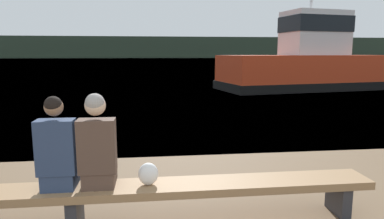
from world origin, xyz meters
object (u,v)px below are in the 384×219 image
at_px(bench_main, 74,195).
at_px(shopping_bag, 148,174).
at_px(tugboat_red, 307,65).
at_px(person_right, 98,146).
at_px(person_left, 57,150).

xyz_separation_m(bench_main, shopping_bag, (0.81, 0.00, 0.21)).
height_order(shopping_bag, tugboat_red, tugboat_red).
bearing_deg(tugboat_red, bench_main, 136.62).
relative_size(person_right, shopping_bag, 4.11).
bearing_deg(bench_main, person_left, 176.07).
bearing_deg(person_right, person_left, 179.68).
height_order(person_left, person_right, person_right).
bearing_deg(person_left, tugboat_red, 56.25).
distance_m(person_left, person_right, 0.42).
relative_size(bench_main, tugboat_red, 0.69).
bearing_deg(shopping_bag, person_left, 179.51).
distance_m(shopping_bag, tugboat_red, 16.62).
distance_m(person_right, shopping_bag, 0.63).
xyz_separation_m(person_left, tugboat_red, (9.51, 14.23, 0.41)).
height_order(person_right, shopping_bag, person_right).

